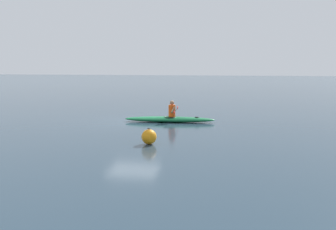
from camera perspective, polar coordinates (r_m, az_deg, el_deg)
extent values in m
plane|color=#283D4C|center=(18.77, -5.25, -1.02)|extent=(160.00, 160.00, 0.00)
ellipsoid|color=#19723F|center=(18.53, 0.24, -0.66)|extent=(4.49, 0.99, 0.27)
torus|color=black|center=(18.51, 0.30, -0.30)|extent=(0.65, 0.65, 0.04)
cylinder|color=black|center=(18.43, 4.38, -0.33)|extent=(0.18, 0.18, 0.02)
cylinder|color=#E04C14|center=(18.46, 0.60, 0.64)|extent=(0.33, 0.33, 0.58)
sphere|color=#936B4C|center=(18.42, 0.60, 1.87)|extent=(0.21, 0.21, 0.21)
cylinder|color=black|center=(18.44, 1.22, 0.78)|extent=(0.17, 1.98, 0.03)
ellipsoid|color=red|center=(19.42, 1.46, 1.13)|extent=(0.07, 0.40, 0.17)
ellipsoid|color=red|center=(17.46, 0.95, 0.39)|extent=(0.07, 0.40, 0.17)
cylinder|color=#936B4C|center=(18.71, 0.92, 1.00)|extent=(0.23, 0.27, 0.34)
cylinder|color=#936B4C|center=(18.18, 0.77, 0.80)|extent=(0.21, 0.28, 0.34)
sphere|color=orange|center=(13.42, -2.89, -3.31)|extent=(0.54, 0.54, 0.54)
torus|color=#333338|center=(13.36, -2.89, -2.05)|extent=(0.12, 0.12, 0.02)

